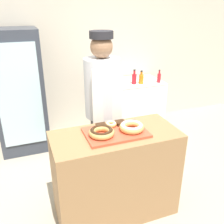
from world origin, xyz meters
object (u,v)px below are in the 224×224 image
(donut_chocolate_glaze, at_px, (102,132))
(baker_person, at_px, (103,109))
(donut_mini_center, at_px, (111,124))
(brownie_back_right, at_px, (120,123))
(brownie_back_left, at_px, (101,126))
(bottle_red, at_px, (134,78))
(bottle_red_b, at_px, (116,82))
(chest_freezer, at_px, (130,105))
(bottle_orange, at_px, (141,79))
(donut_light_glaze, at_px, (132,127))
(bottle_red_b_b, at_px, (159,78))
(serving_tray, at_px, (116,132))
(beverage_fridge, at_px, (19,92))

(donut_chocolate_glaze, xyz_separation_m, baker_person, (0.21, 0.59, -0.03))
(donut_mini_center, distance_m, brownie_back_right, 0.10)
(brownie_back_left, bearing_deg, baker_person, 70.01)
(bottle_red, distance_m, bottle_red_b, 0.37)
(donut_mini_center, bearing_deg, chest_freezer, 59.57)
(bottle_orange, bearing_deg, donut_chocolate_glaze, -126.88)
(donut_mini_center, xyz_separation_m, chest_freezer, (0.95, 1.62, -0.54))
(bottle_red_b, bearing_deg, brownie_back_right, -109.42)
(brownie_back_left, bearing_deg, donut_chocolate_glaze, -107.66)
(donut_light_glaze, relative_size, bottle_orange, 1.10)
(donut_chocolate_glaze, height_order, bottle_red_b_b, bottle_red_b_b)
(donut_light_glaze, xyz_separation_m, donut_mini_center, (-0.15, 0.16, -0.02))
(serving_tray, distance_m, bottle_red_b, 1.62)
(brownie_back_right, xyz_separation_m, bottle_red_b, (0.49, 1.38, -0.01))
(chest_freezer, distance_m, bottle_red_b_b, 0.68)
(donut_light_glaze, distance_m, brownie_back_left, 0.29)
(serving_tray, xyz_separation_m, donut_mini_center, (0.00, 0.13, 0.03))
(chest_freezer, bearing_deg, baker_person, -127.03)
(donut_light_glaze, bearing_deg, donut_chocolate_glaze, 180.00)
(beverage_fridge, bearing_deg, baker_person, -53.33)
(chest_freezer, distance_m, bottle_orange, 0.54)
(bottle_red_b_b, bearing_deg, serving_tray, -131.53)
(brownie_back_left, bearing_deg, brownie_back_right, 0.00)
(chest_freezer, relative_size, bottle_red_b, 4.38)
(baker_person, xyz_separation_m, chest_freezer, (0.89, 1.18, -0.52))
(brownie_back_left, height_order, bottle_red_b, bottle_red_b)
(chest_freezer, bearing_deg, donut_chocolate_glaze, -121.77)
(beverage_fridge, relative_size, bottle_red, 7.54)
(brownie_back_right, relative_size, bottle_red_b, 0.39)
(chest_freezer, relative_size, bottle_orange, 4.90)
(serving_tray, distance_m, donut_light_glaze, 0.16)
(donut_chocolate_glaze, height_order, brownie_back_right, donut_chocolate_glaze)
(bottle_red_b, bearing_deg, serving_tray, -111.23)
(brownie_back_left, height_order, beverage_fridge, beverage_fridge)
(baker_person, distance_m, bottle_orange, 1.42)
(beverage_fridge, bearing_deg, donut_mini_center, -63.26)
(bottle_orange, bearing_deg, donut_light_glaze, -119.50)
(serving_tray, distance_m, donut_chocolate_glaze, 0.16)
(brownie_back_left, height_order, bottle_red, bottle_red)
(bottle_red_b_b, bearing_deg, bottle_red, 170.72)
(donut_light_glaze, xyz_separation_m, bottle_red_b_b, (1.21, 1.57, -0.05))
(bottle_orange, relative_size, bottle_red_b_b, 1.01)
(bottle_red, relative_size, bottle_red_b_b, 1.11)
(bottle_red_b_b, bearing_deg, bottle_red_b, -177.97)
(baker_person, distance_m, bottle_red, 1.37)
(donut_mini_center, xyz_separation_m, bottle_red, (0.94, 1.48, -0.02))
(bottle_red, xyz_separation_m, bottle_red_b_b, (0.42, -0.07, -0.01))
(chest_freezer, relative_size, bottle_red, 4.45)
(serving_tray, bearing_deg, bottle_red_b_b, 48.47)
(bottle_orange, bearing_deg, brownie_back_left, -128.54)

